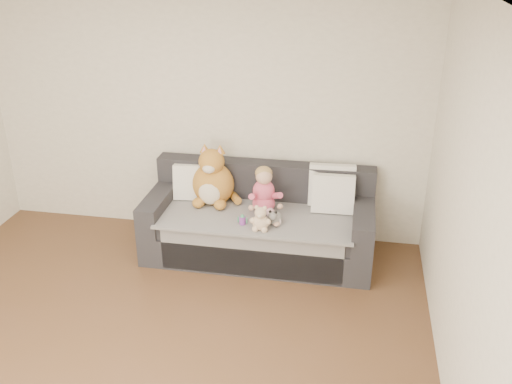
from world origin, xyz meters
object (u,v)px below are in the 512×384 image
at_px(toddler, 264,194).
at_px(teddy_bear, 260,220).
at_px(sofa, 259,225).
at_px(plush_cat, 213,181).
at_px(sippy_cup, 242,219).

distance_m(toddler, teddy_bear, 0.36).
bearing_deg(sofa, teddy_bear, -78.75).
height_order(plush_cat, sippy_cup, plush_cat).
xyz_separation_m(plush_cat, teddy_bear, (0.56, -0.49, -0.13)).
height_order(sofa, sippy_cup, sofa).
relative_size(toddler, plush_cat, 0.75).
height_order(sofa, teddy_bear, sofa).
xyz_separation_m(toddler, teddy_bear, (0.03, -0.35, -0.10)).
relative_size(toddler, sippy_cup, 4.53).
distance_m(sofa, plush_cat, 0.63).
distance_m(plush_cat, teddy_bear, 0.76).
height_order(plush_cat, teddy_bear, plush_cat).
bearing_deg(toddler, sippy_cup, -136.41).
bearing_deg(teddy_bear, toddler, 94.72).
height_order(sofa, plush_cat, plush_cat).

